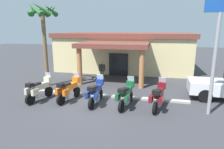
% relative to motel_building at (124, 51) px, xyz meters
% --- Properties ---
extents(ground_plane, '(80.00, 80.00, 0.00)m').
position_rel_motel_building_xyz_m(ground_plane, '(0.02, -10.35, -1.99)').
color(ground_plane, '#38383D').
extents(motel_building, '(13.86, 10.69, 3.89)m').
position_rel_motel_building_xyz_m(motel_building, '(0.00, 0.00, 0.00)').
color(motel_building, beige).
rests_on(motel_building, ground_plane).
extents(motorcycle_cream, '(0.89, 2.20, 1.61)m').
position_rel_motel_building_xyz_m(motorcycle_cream, '(-3.42, -10.69, -1.29)').
color(motorcycle_cream, black).
rests_on(motorcycle_cream, ground_plane).
extents(motorcycle_orange, '(0.92, 2.19, 1.61)m').
position_rel_motel_building_xyz_m(motorcycle_orange, '(-1.65, -10.34, -1.29)').
color(motorcycle_orange, black).
rests_on(motorcycle_orange, ground_plane).
extents(motorcycle_blue, '(0.72, 2.21, 1.61)m').
position_rel_motel_building_xyz_m(motorcycle_blue, '(0.13, -10.52, -1.29)').
color(motorcycle_blue, black).
rests_on(motorcycle_blue, ground_plane).
extents(motorcycle_green, '(0.86, 2.20, 1.61)m').
position_rel_motel_building_xyz_m(motorcycle_green, '(1.90, -10.53, -1.29)').
color(motorcycle_green, black).
rests_on(motorcycle_green, ground_plane).
extents(motorcycle_maroon, '(0.93, 2.19, 1.61)m').
position_rel_motel_building_xyz_m(motorcycle_maroon, '(3.68, -10.43, -1.29)').
color(motorcycle_maroon, black).
rests_on(motorcycle_maroon, ground_plane).
extents(pedestrian, '(0.52, 0.32, 1.68)m').
position_rel_motel_building_xyz_m(pedestrian, '(-0.93, -5.36, -1.02)').
color(pedestrian, brown).
rests_on(pedestrian, ground_plane).
extents(palm_tree_roadside, '(2.17, 2.23, 6.22)m').
position_rel_motel_building_xyz_m(palm_tree_roadside, '(-4.70, -7.60, 2.89)').
color(palm_tree_roadside, brown).
rests_on(palm_tree_roadside, ground_plane).
extents(roadside_sign, '(1.40, 0.18, 6.17)m').
position_rel_motel_building_xyz_m(roadside_sign, '(6.24, -10.49, 2.18)').
color(roadside_sign, '#99999E').
rests_on(roadside_sign, ground_plane).
extents(curb_strip, '(10.87, 0.36, 0.12)m').
position_rel_motel_building_xyz_m(curb_strip, '(0.13, -9.12, -1.93)').
color(curb_strip, '#ADA89E').
rests_on(curb_strip, ground_plane).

